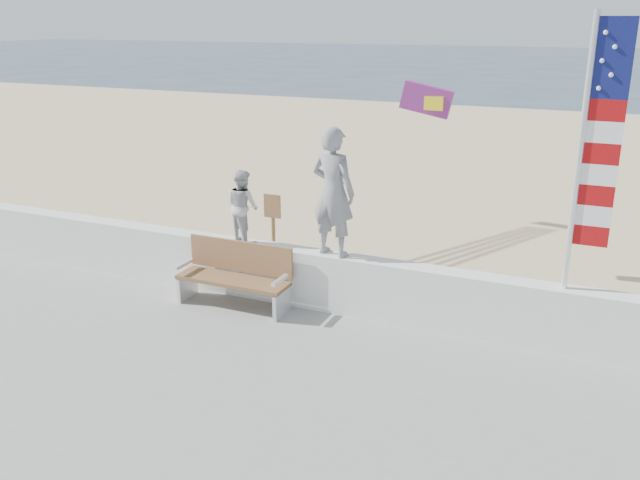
{
  "coord_description": "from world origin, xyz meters",
  "views": [
    {
      "loc": [
        4.04,
        -6.91,
        4.49
      ],
      "look_at": [
        0.2,
        1.8,
        1.35
      ],
      "focal_mm": 38.0,
      "sensor_mm": 36.0,
      "label": 1
    }
  ],
  "objects_px": {
    "child": "(243,206)",
    "bench": "(236,274)",
    "adult": "(333,192)",
    "flag": "(592,145)"
  },
  "relations": [
    {
      "from": "flag",
      "to": "child",
      "type": "bearing_deg",
      "value": 180.0
    },
    {
      "from": "child",
      "to": "bench",
      "type": "distance_m",
      "value": 1.08
    },
    {
      "from": "adult",
      "to": "child",
      "type": "relative_size",
      "value": 1.66
    },
    {
      "from": "child",
      "to": "bench",
      "type": "xyz_separation_m",
      "value": [
        0.09,
        -0.45,
        -0.97
      ]
    },
    {
      "from": "child",
      "to": "bench",
      "type": "bearing_deg",
      "value": 126.2
    },
    {
      "from": "bench",
      "to": "flag",
      "type": "bearing_deg",
      "value": 5.3
    },
    {
      "from": "adult",
      "to": "flag",
      "type": "bearing_deg",
      "value": -169.6
    },
    {
      "from": "adult",
      "to": "flag",
      "type": "distance_m",
      "value": 3.57
    },
    {
      "from": "bench",
      "to": "child",
      "type": "bearing_deg",
      "value": 101.65
    },
    {
      "from": "adult",
      "to": "child",
      "type": "bearing_deg",
      "value": 10.4
    }
  ]
}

